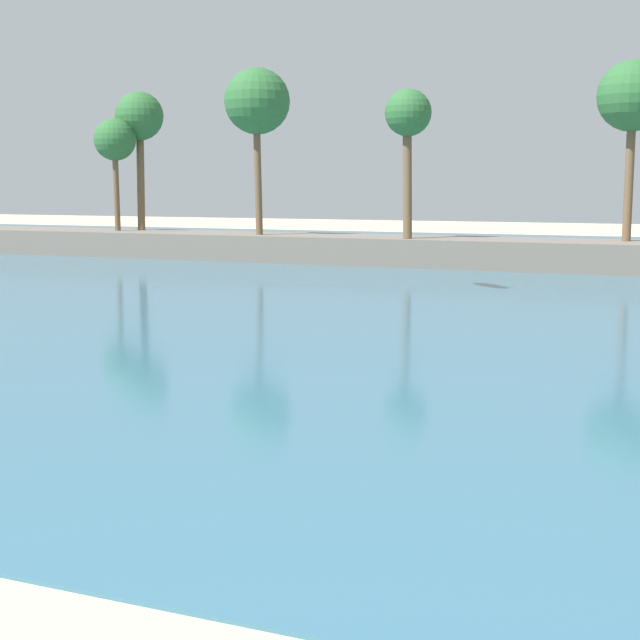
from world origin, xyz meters
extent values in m
cube|color=#386B84|center=(0.00, 51.93, 0.03)|extent=(220.00, 89.49, 0.06)
cube|color=slate|center=(0.00, 56.67, 0.90)|extent=(104.78, 6.00, 1.80)
cylinder|color=brown|center=(-34.54, 56.40, 5.07)|extent=(0.59, 0.77, 6.56)
sphere|color=#2D6633|center=(-34.54, 56.40, 8.34)|extent=(3.03, 3.03, 3.03)
cylinder|color=brown|center=(-12.10, 55.21, 5.65)|extent=(0.79, 0.86, 7.74)
sphere|color=#2D6633|center=(-12.10, 55.21, 9.51)|extent=(2.89, 2.89, 2.89)
cylinder|color=brown|center=(-22.59, 55.45, 6.18)|extent=(0.54, 0.66, 8.78)
sphere|color=#2D6633|center=(-22.59, 55.45, 10.56)|extent=(4.34, 4.34, 4.34)
cylinder|color=brown|center=(0.81, 57.69, 6.03)|extent=(0.54, 0.73, 8.47)
sphere|color=#2D6633|center=(0.81, 57.69, 10.26)|extent=(4.14, 4.14, 4.14)
cylinder|color=brown|center=(-33.59, 58.15, 5.93)|extent=(0.74, 0.97, 8.30)
sphere|color=#2D6633|center=(-33.59, 58.15, 10.07)|extent=(3.52, 3.52, 3.52)
camera|label=1|loc=(6.74, -2.23, 5.13)|focal=54.08mm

